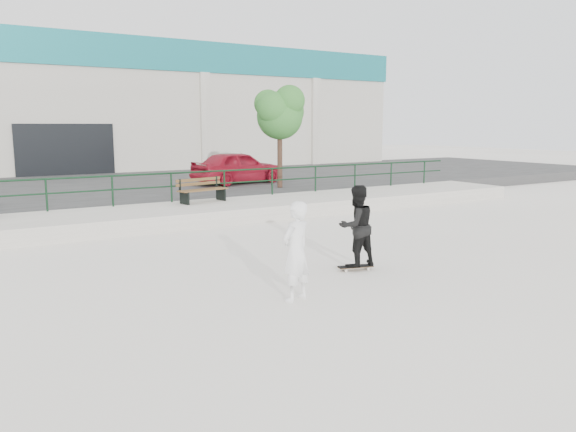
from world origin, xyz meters
TOP-DOWN VIEW (x-y plane):
  - ground at (0.00, 0.00)m, footprint 120.00×120.00m
  - ledge at (0.00, 9.50)m, footprint 30.00×3.00m
  - parking_strip at (0.00, 18.00)m, footprint 60.00×14.00m
  - railing at (-0.00, 10.80)m, footprint 28.00×0.06m
  - commercial_building at (-0.00, 31.99)m, footprint 44.20×16.33m
  - bench_right at (1.90, 10.26)m, footprint 1.89×0.89m
  - tree at (6.57, 12.81)m, footprint 2.40×2.13m
  - red_car at (5.77, 15.24)m, footprint 4.56×2.44m
  - skateboard at (1.85, 1.73)m, footprint 0.81×0.40m
  - standing_skater at (1.85, 1.73)m, footprint 0.88×0.70m
  - seated_skater at (-0.42, 0.61)m, footprint 0.76×0.62m

SIDE VIEW (x-z plane):
  - ground at x=0.00m, z-range 0.00..0.00m
  - skateboard at x=1.85m, z-range 0.03..0.12m
  - ledge at x=0.00m, z-range 0.00..0.50m
  - parking_strip at x=0.00m, z-range 0.00..0.50m
  - seated_skater at x=-0.42m, z-range 0.00..1.81m
  - bench_right at x=1.90m, z-range 0.50..1.33m
  - standing_skater at x=1.85m, z-range 0.09..1.86m
  - red_car at x=5.77m, z-range 0.50..1.98m
  - railing at x=0.00m, z-range 0.73..1.76m
  - tree at x=6.57m, z-range 1.56..5.82m
  - commercial_building at x=0.00m, z-range 0.58..8.58m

